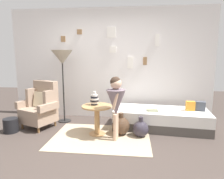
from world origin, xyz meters
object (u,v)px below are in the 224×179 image
object	(u,v)px
side_table	(97,114)
book_on_daybed	(152,110)
vase_striped	(94,99)
person_child	(116,100)
demijohn_far	(141,129)
magazine_basket	(11,125)
demijohn_near	(121,126)
floor_lamp	(62,59)
armchair	(41,106)
daybed	(161,119)

from	to	relation	value
side_table	book_on_daybed	bearing A→B (deg)	18.92
vase_striped	person_child	size ratio (longest dim) A/B	0.23
demijohn_far	magazine_basket	size ratio (longest dim) A/B	1.37
demijohn_near	side_table	bearing A→B (deg)	-174.42
demijohn_near	floor_lamp	bearing A→B (deg)	154.42
book_on_daybed	vase_striped	bearing A→B (deg)	-164.06
armchair	side_table	bearing A→B (deg)	-13.72
demijohn_far	demijohn_near	bearing A→B (deg)	170.50
demijohn_near	person_child	bearing A→B (deg)	-105.70
book_on_daybed	magazine_basket	bearing A→B (deg)	-170.95
side_table	demijohn_near	size ratio (longest dim) A/B	1.34
daybed	magazine_basket	distance (m)	3.03
floor_lamp	book_on_daybed	bearing A→B (deg)	-9.40
side_table	floor_lamp	distance (m)	1.52
side_table	vase_striped	xyz separation A→B (m)	(-0.06, 0.04, 0.27)
daybed	person_child	bearing A→B (deg)	-141.49
daybed	book_on_daybed	xyz separation A→B (m)	(-0.19, -0.12, 0.22)
vase_striped	book_on_daybed	world-z (taller)	vase_striped
book_on_daybed	armchair	bearing A→B (deg)	-178.66
floor_lamp	person_child	distance (m)	1.71
daybed	floor_lamp	world-z (taller)	floor_lamp
book_on_daybed	magazine_basket	distance (m)	2.83
side_table	demijohn_near	world-z (taller)	side_table
armchair	vase_striped	world-z (taller)	armchair
armchair	side_table	xyz separation A→B (m)	(1.27, -0.31, -0.03)
side_table	floor_lamp	bearing A→B (deg)	142.38
demijohn_near	magazine_basket	distance (m)	2.18
side_table	demijohn_near	distance (m)	0.51
demijohn_near	demijohn_far	bearing A→B (deg)	-9.50
armchair	demijohn_far	xyz separation A→B (m)	(2.10, -0.33, -0.29)
demijohn_near	armchair	bearing A→B (deg)	171.23
side_table	floor_lamp	world-z (taller)	floor_lamp
floor_lamp	magazine_basket	distance (m)	1.71
daybed	demijohn_near	world-z (taller)	demijohn_near
side_table	person_child	size ratio (longest dim) A/B	0.50
book_on_daybed	magazine_basket	xyz separation A→B (m)	(-2.79, -0.44, -0.28)
armchair	magazine_basket	distance (m)	0.67
vase_striped	book_on_daybed	size ratio (longest dim) A/B	1.20
armchair	magazine_basket	xyz separation A→B (m)	(-0.45, -0.39, -0.30)
floor_lamp	demijohn_far	world-z (taller)	floor_lamp
armchair	magazine_basket	bearing A→B (deg)	-139.18
vase_striped	person_child	distance (m)	0.51
daybed	vase_striped	distance (m)	1.46
floor_lamp	vase_striped	bearing A→B (deg)	-37.51
person_child	demijohn_far	bearing A→B (deg)	23.34
vase_striped	floor_lamp	size ratio (longest dim) A/B	0.16
vase_striped	book_on_daybed	bearing A→B (deg)	15.94
vase_striped	side_table	bearing A→B (deg)	-39.20
side_table	magazine_basket	xyz separation A→B (m)	(-1.72, -0.08, -0.27)
vase_striped	floor_lamp	bearing A→B (deg)	142.49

